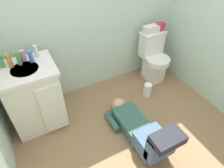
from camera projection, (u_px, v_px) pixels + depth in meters
ground_plane at (130, 135)px, 2.42m from camera, size 3.04×3.12×0.04m
wall_back at (87, 4)px, 2.36m from camera, size 2.70×0.08×2.40m
toilet at (154, 58)px, 3.00m from camera, size 0.36×0.46×0.75m
vanity_cabinet at (34, 96)px, 2.30m from camera, size 0.60×0.53×0.82m
faucet at (20, 57)px, 2.10m from camera, size 0.02×0.02×0.10m
person_plumber at (141, 130)px, 2.24m from camera, size 0.39×1.06×0.52m
tissue_box at (151, 29)px, 2.77m from camera, size 0.22×0.11×0.10m
toiletry_bag at (160, 27)px, 2.82m from camera, size 0.12×0.09×0.11m
soap_dispenser at (0, 61)px, 2.01m from camera, size 0.06×0.06×0.17m
bottle_amber at (9, 61)px, 2.01m from camera, size 0.05×0.05×0.15m
bottle_green at (18, 58)px, 2.04m from camera, size 0.04×0.04×0.15m
bottle_pink at (23, 55)px, 2.10m from camera, size 0.06×0.06×0.12m
bottle_blue at (31, 57)px, 2.08m from camera, size 0.05×0.05×0.13m
bottle_clear at (36, 51)px, 2.17m from camera, size 0.04×0.04×0.13m
paper_towel_roll at (148, 90)px, 2.86m from camera, size 0.11×0.11×0.20m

